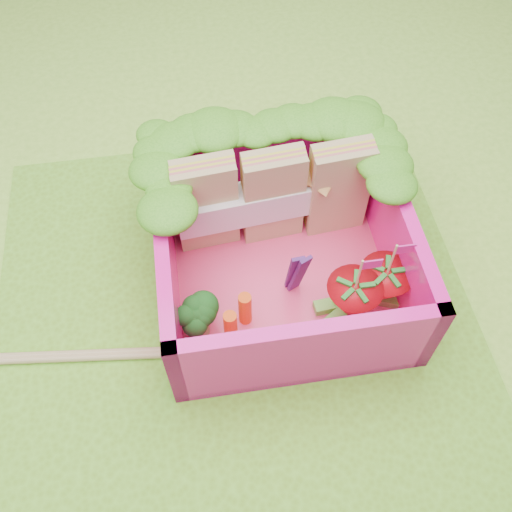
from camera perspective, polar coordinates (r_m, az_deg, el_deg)
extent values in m
plane|color=#82C236|center=(3.19, -2.10, -5.76)|extent=(14.00, 14.00, 0.00)
cube|color=#6AA926|center=(3.17, -2.11, -5.63)|extent=(2.60, 2.60, 0.03)
cube|color=#EE3C6E|center=(3.25, 2.52, -1.93)|extent=(1.30, 1.30, 0.05)
cube|color=#FF1597|center=(3.43, 0.82, 8.95)|extent=(1.30, 0.07, 0.55)
cube|color=#FF1597|center=(2.75, 5.03, -9.82)|extent=(1.30, 0.07, 0.55)
cube|color=#FF1597|center=(3.02, -8.85, -0.86)|extent=(0.07, 1.30, 0.55)
cube|color=#FF1597|center=(3.18, 13.64, 1.98)|extent=(0.07, 1.30, 0.55)
ellipsoid|color=#348618|center=(3.14, -8.22, 11.56)|extent=(0.30, 0.30, 0.11)
ellipsoid|color=#348618|center=(3.14, -6.17, 11.82)|extent=(0.30, 0.30, 0.11)
ellipsoid|color=#348618|center=(3.14, -4.11, 12.07)|extent=(0.30, 0.30, 0.11)
ellipsoid|color=#348618|center=(3.15, -2.06, 12.31)|extent=(0.30, 0.30, 0.11)
ellipsoid|color=#348618|center=(3.16, -0.02, 12.53)|extent=(0.30, 0.30, 0.11)
ellipsoid|color=#348618|center=(3.18, 2.02, 12.73)|extent=(0.30, 0.30, 0.11)
ellipsoid|color=#348618|center=(3.19, 4.03, 12.91)|extent=(0.30, 0.30, 0.11)
ellipsoid|color=#348618|center=(3.22, 6.02, 13.08)|extent=(0.30, 0.30, 0.11)
ellipsoid|color=#348618|center=(3.24, 7.99, 13.23)|extent=(0.30, 0.30, 0.11)
ellipsoid|color=#348618|center=(3.27, 9.92, 13.36)|extent=(0.30, 0.30, 0.11)
ellipsoid|color=#348618|center=(2.82, -9.13, 4.66)|extent=(0.27, 0.27, 0.10)
ellipsoid|color=#348618|center=(2.91, -9.31, 6.77)|extent=(0.27, 0.27, 0.10)
ellipsoid|color=#348618|center=(3.00, -9.47, 8.75)|extent=(0.27, 0.27, 0.10)
ellipsoid|color=#348618|center=(3.10, -9.62, 10.60)|extent=(0.27, 0.27, 0.10)
ellipsoid|color=#348618|center=(3.20, -9.77, 12.34)|extent=(0.27, 0.27, 0.10)
ellipsoid|color=#348618|center=(2.98, 13.71, 7.23)|extent=(0.27, 0.27, 0.10)
ellipsoid|color=#348618|center=(3.07, 12.96, 9.18)|extent=(0.27, 0.27, 0.10)
ellipsoid|color=#348618|center=(3.16, 12.25, 11.01)|extent=(0.27, 0.27, 0.10)
ellipsoid|color=#348618|center=(3.25, 11.57, 12.74)|extent=(0.27, 0.27, 0.10)
ellipsoid|color=#348618|center=(3.35, 10.92, 14.37)|extent=(0.27, 0.27, 0.10)
cube|color=tan|center=(3.15, -4.97, 5.27)|extent=(0.35, 0.18, 0.60)
cube|color=tan|center=(3.17, 1.71, 6.07)|extent=(0.35, 0.18, 0.60)
cube|color=tan|center=(3.24, 8.21, 6.77)|extent=(0.35, 0.18, 0.60)
cube|color=silver|center=(3.20, 1.69, 5.72)|extent=(1.10, 0.27, 0.20)
cylinder|color=#76A550|center=(3.00, -5.89, -6.90)|extent=(0.12, 0.12, 0.13)
ellipsoid|color=#144D18|center=(2.89, -6.10, -5.75)|extent=(0.33, 0.33, 0.12)
cylinder|color=#E55613|center=(2.91, -2.55, -7.18)|extent=(0.07, 0.07, 0.25)
cylinder|color=#E55613|center=(2.97, -1.10, -5.28)|extent=(0.07, 0.07, 0.23)
cube|color=#471753|center=(3.01, 3.87, -1.65)|extent=(0.07, 0.03, 0.38)
cube|color=#471753|center=(3.00, 4.34, -1.81)|extent=(0.07, 0.05, 0.38)
cone|color=#BA0F0B|center=(3.00, 9.52, -4.58)|extent=(0.29, 0.29, 0.29)
cylinder|color=#DBC47B|center=(2.78, 10.26, -1.86)|extent=(0.01, 0.01, 0.24)
cube|color=#E02591|center=(2.73, 11.51, -0.81)|extent=(0.10, 0.01, 0.06)
cone|color=#BA0F0B|center=(3.08, 12.53, -3.08)|extent=(0.28, 0.28, 0.28)
cylinder|color=#DBC47B|center=(2.87, 13.45, -0.36)|extent=(0.01, 0.01, 0.24)
cube|color=#E02591|center=(2.82, 14.72, 0.68)|extent=(0.10, 0.01, 0.06)
cube|color=#6ABF3C|center=(3.27, 11.42, -1.34)|extent=(0.33, 0.17, 0.05)
cube|color=#6ABF3C|center=(3.18, 12.31, -4.14)|extent=(0.32, 0.19, 0.05)
cube|color=#6ABF3C|center=(3.04, 6.75, -7.27)|extent=(0.31, 0.23, 0.05)
cube|color=#6ABF3C|center=(3.13, 8.67, -4.63)|extent=(0.32, 0.10, 0.05)
cube|color=tan|center=(3.25, -22.65, -9.59)|extent=(1.93, 0.26, 0.04)
cube|color=tan|center=(3.24, -21.70, -9.25)|extent=(1.93, 0.26, 0.04)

